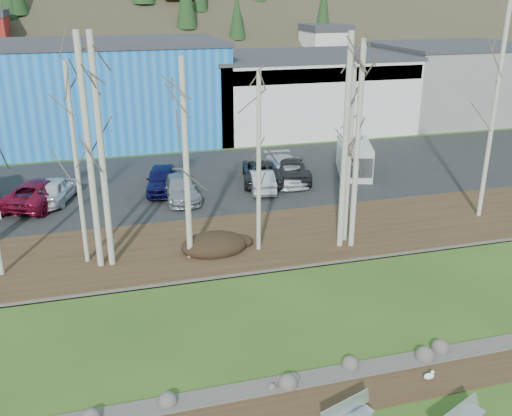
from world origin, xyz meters
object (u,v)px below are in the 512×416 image
object	(u,v)px
car_5	(261,180)
van_white	(354,159)
seagull	(429,376)
car_2	(40,192)
car_6	(289,168)
car_4	(162,179)
car_7	(286,170)
car_0	(55,189)
car_3	(180,188)
car_8	(262,170)

from	to	relation	value
car_5	van_white	distance (m)	7.38
seagull	car_2	world-z (taller)	car_2
car_2	car_6	world-z (taller)	car_2
car_4	car_5	xyz separation A→B (m)	(6.11, -1.56, -0.10)
car_2	car_7	distance (m)	15.50
car_7	car_0	bearing A→B (deg)	-176.23
van_white	car_3	bearing A→B (deg)	-152.36
car_0	car_4	size ratio (longest dim) A/B	1.00
car_8	van_white	distance (m)	6.64
seagull	car_4	size ratio (longest dim) A/B	0.10
seagull	car_6	xyz separation A→B (m)	(2.43, 21.45, 0.72)
seagull	car_8	distance (m)	21.47
seagull	car_0	size ratio (longest dim) A/B	0.10
seagull	car_4	bearing A→B (deg)	86.95
car_6	car_7	world-z (taller)	car_7
car_2	car_5	bearing A→B (deg)	-160.39
car_6	car_8	bearing A→B (deg)	12.66
car_3	car_5	distance (m)	5.25
car_0	van_white	distance (m)	19.74
car_6	van_white	distance (m)	4.75
car_3	van_white	size ratio (longest dim) A/B	0.87
car_0	car_4	world-z (taller)	car_4
car_6	car_5	bearing A→B (deg)	47.87
car_7	car_5	bearing A→B (deg)	-142.23
car_4	car_7	world-z (taller)	car_4
car_3	car_0	bearing A→B (deg)	166.15
car_0	van_white	world-z (taller)	van_white
car_2	van_white	world-z (taller)	van_white
seagull	car_8	bearing A→B (deg)	69.42
car_6	car_4	bearing A→B (deg)	13.81
seagull	car_0	distance (m)	24.59
van_white	car_2	bearing A→B (deg)	-159.22
car_0	car_3	size ratio (longest dim) A/B	0.97
car_7	van_white	size ratio (longest dim) A/B	0.98
car_2	car_6	size ratio (longest dim) A/B	1.02
car_8	car_0	bearing A→B (deg)	14.11
seagull	car_3	bearing A→B (deg)	85.96
car_0	car_3	world-z (taller)	car_0
seagull	car_3	distance (m)	20.24
car_2	car_7	xyz separation A→B (m)	(15.49, 0.33, -0.01)
car_0	car_6	distance (m)	15.00
car_5	van_white	xyz separation A→B (m)	(7.19, 1.62, 0.41)
car_5	car_8	world-z (taller)	car_8
seagull	car_7	bearing A→B (deg)	65.23
car_5	van_white	world-z (taller)	van_white
car_4	car_5	distance (m)	6.31
van_white	car_4	bearing A→B (deg)	-160.40
car_2	car_8	size ratio (longest dim) A/B	1.02
seagull	car_0	bearing A→B (deg)	101.62
car_3	car_5	size ratio (longest dim) A/B	1.14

